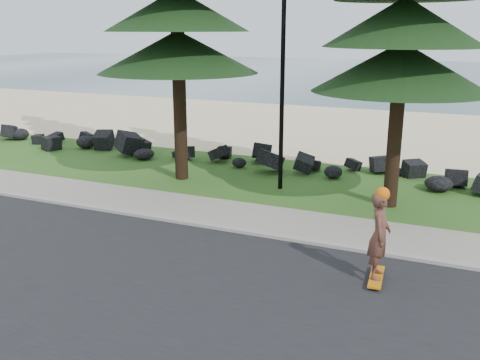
{
  "coord_description": "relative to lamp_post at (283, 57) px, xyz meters",
  "views": [
    {
      "loc": [
        5.36,
        -12.46,
        4.96
      ],
      "look_at": [
        -0.03,
        0.0,
        1.11
      ],
      "focal_mm": 40.0,
      "sensor_mm": 36.0,
      "label": 1
    }
  ],
  "objects": [
    {
      "name": "beach_sand",
      "position": [
        0.0,
        11.3,
        -4.13
      ],
      "size": [
        160.0,
        15.0,
        0.01
      ],
      "primitive_type": "cube",
      "color": "beige",
      "rests_on": "ground"
    },
    {
      "name": "skateboarder",
      "position": [
        3.97,
        -5.47,
        -3.14
      ],
      "size": [
        0.48,
        1.08,
        1.99
      ],
      "rotation": [
        0.0,
        0.0,
        1.65
      ],
      "color": "#CB710B",
      "rests_on": "ground"
    },
    {
      "name": "ground",
      "position": [
        0.0,
        -3.2,
        -4.13
      ],
      "size": [
        160.0,
        160.0,
        0.0
      ],
      "primitive_type": "plane",
      "color": "#305D1D",
      "rests_on": "ground"
    },
    {
      "name": "road",
      "position": [
        0.0,
        -7.7,
        -4.12
      ],
      "size": [
        160.0,
        7.0,
        0.02
      ],
      "primitive_type": "cube",
      "color": "black",
      "rests_on": "ground"
    },
    {
      "name": "lamp_post",
      "position": [
        0.0,
        0.0,
        0.0
      ],
      "size": [
        0.25,
        0.14,
        8.14
      ],
      "color": "black",
      "rests_on": "ground"
    },
    {
      "name": "kerb",
      "position": [
        0.0,
        -4.1,
        -4.08
      ],
      "size": [
        160.0,
        0.2,
        0.1
      ],
      "primitive_type": "cube",
      "color": "#9B968B",
      "rests_on": "ground"
    },
    {
      "name": "sidewalk",
      "position": [
        0.0,
        -3.0,
        -4.09
      ],
      "size": [
        160.0,
        2.0,
        0.08
      ],
      "primitive_type": "cube",
      "color": "gray",
      "rests_on": "ground"
    },
    {
      "name": "ocean",
      "position": [
        0.0,
        47.8,
        -4.13
      ],
      "size": [
        160.0,
        58.0,
        0.01
      ],
      "primitive_type": "cube",
      "color": "#2F505B",
      "rests_on": "ground"
    },
    {
      "name": "seawall_boulders",
      "position": [
        0.0,
        2.4,
        -4.13
      ],
      "size": [
        60.0,
        2.4,
        1.1
      ],
      "primitive_type": null,
      "color": "black",
      "rests_on": "ground"
    }
  ]
}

